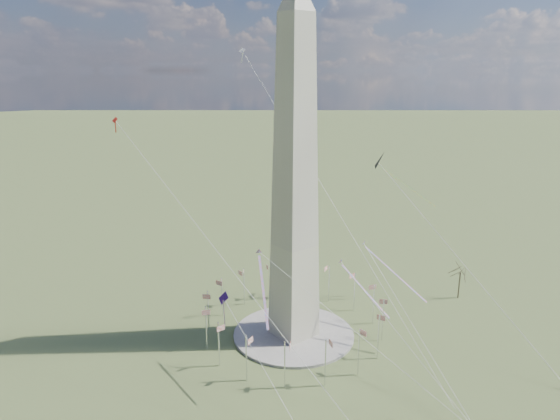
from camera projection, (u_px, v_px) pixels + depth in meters
ground at (294, 335)px, 149.62m from camera, size 2000.00×2000.00×0.00m
plaza at (294, 334)px, 149.51m from camera, size 36.00×36.00×0.80m
washington_monument at (295, 179)px, 136.70m from camera, size 15.56×15.56×100.00m
flagpole_ring at (294, 313)px, 147.66m from camera, size 54.40×54.40×13.00m
tree_near at (461, 271)px, 171.34m from camera, size 8.18×8.18×14.32m
kite_delta_black at (381, 165)px, 165.99m from camera, size 18.86×19.35×18.14m
kite_diamond_purple at (224, 301)px, 130.23m from camera, size 2.34×3.56×10.71m
kite_streamer_left at (385, 264)px, 141.75m from camera, size 6.51×20.02×14.02m
kite_streamer_mid at (262, 279)px, 123.82m from camera, size 10.66×17.15×13.16m
kite_streamer_right at (358, 282)px, 153.57m from camera, size 2.96×19.58×13.44m
kite_small_red at (115, 122)px, 131.58m from camera, size 1.03×1.73×4.13m
kite_small_white at (242, 52)px, 170.04m from camera, size 1.58×1.84×4.95m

